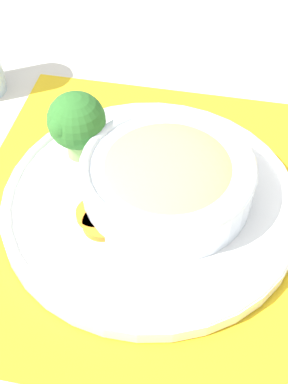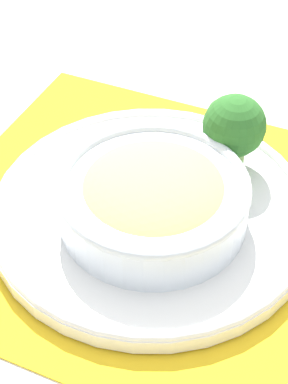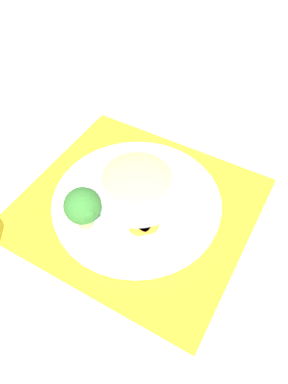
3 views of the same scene
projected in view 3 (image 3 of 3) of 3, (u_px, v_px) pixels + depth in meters
The scene contains 7 objects.
ground_plane at pixel (137, 206), 0.74m from camera, with size 4.00×4.00×0.00m, color beige.
placemat at pixel (137, 205), 0.73m from camera, with size 0.47×0.44×0.00m.
plate at pixel (137, 201), 0.72m from camera, with size 0.33×0.33×0.02m.
bowl at pixel (137, 182), 0.71m from camera, with size 0.19×0.19×0.06m.
broccoli_floret at pixel (83, 207), 0.65m from camera, with size 0.07×0.07×0.08m.
carrot_slice_near at pixel (140, 225), 0.68m from camera, with size 0.04×0.04×0.01m.
carrot_slice_middle at pixel (148, 224), 0.68m from camera, with size 0.04×0.04×0.01m.
Camera 3 is at (-0.27, 0.37, 0.58)m, focal length 35.00 mm.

